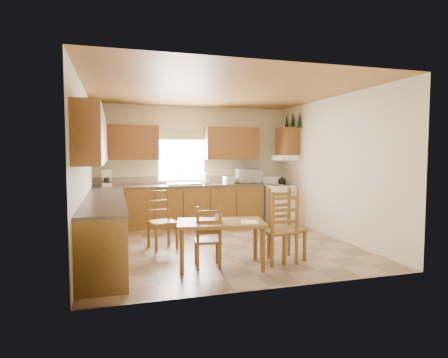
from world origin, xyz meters
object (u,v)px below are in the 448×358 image
object	(u,v)px
chair_far_left	(162,218)
stove	(278,204)
chair_near_right	(279,227)
dining_table	(221,244)
chair_near_left	(208,236)
chair_far_right	(287,225)
microwave	(248,176)

from	to	relation	value
chair_far_left	stove	bearing A→B (deg)	13.66
chair_near_right	dining_table	bearing A→B (deg)	-3.38
chair_far_left	chair_near_left	bearing A→B (deg)	-83.68
dining_table	chair_far_right	size ratio (longest dim) A/B	1.14
chair_far_left	chair_far_right	bearing A→B (deg)	-51.44
dining_table	chair_near_left	xyz separation A→B (m)	(-0.18, 0.07, 0.11)
stove	microwave	distance (m)	0.97
stove	microwave	world-z (taller)	microwave
stove	chair_far_left	size ratio (longest dim) A/B	0.84
microwave	dining_table	distance (m)	3.63
microwave	chair_near_left	distance (m)	3.63
dining_table	chair_far_left	bearing A→B (deg)	127.59
chair_near_left	chair_near_right	xyz separation A→B (m)	(1.07, -0.09, 0.09)
microwave	dining_table	size ratio (longest dim) A/B	0.45
microwave	chair_near_right	bearing A→B (deg)	-103.04
chair_near_left	chair_far_left	distance (m)	1.33
chair_near_right	chair_far_right	world-z (taller)	chair_far_right
chair_near_right	stove	bearing A→B (deg)	-116.38
chair_near_left	chair_far_right	size ratio (longest dim) A/B	0.82
chair_near_left	chair_far_right	distance (m)	1.23
microwave	chair_far_right	world-z (taller)	microwave
microwave	chair_far_left	size ratio (longest dim) A/B	0.54
chair_near_left	chair_far_left	bearing A→B (deg)	-61.64
dining_table	chair_near_right	xyz separation A→B (m)	(0.89, -0.02, 0.21)
stove	chair_near_left	xyz separation A→B (m)	(-2.41, -2.84, 0.01)
chair_near_left	chair_far_right	world-z (taller)	chair_far_right
microwave	chair_far_left	bearing A→B (deg)	-140.94
stove	dining_table	bearing A→B (deg)	-132.34
chair_near_left	chair_near_right	world-z (taller)	chair_near_right
stove	chair_far_left	distance (m)	3.32
microwave	chair_near_left	size ratio (longest dim) A/B	0.63
chair_near_right	chair_far_right	size ratio (longest dim) A/B	0.99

